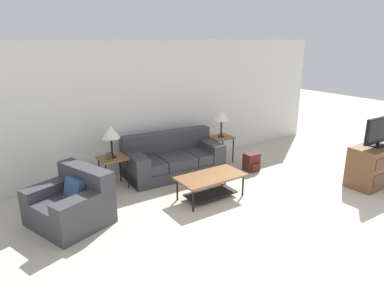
% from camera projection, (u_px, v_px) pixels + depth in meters
% --- Properties ---
extents(ground_plane, '(24.00, 24.00, 0.00)m').
position_uv_depth(ground_plane, '(330.00, 263.00, 4.17)').
color(ground_plane, beige).
extents(wall_back, '(8.68, 0.06, 2.60)m').
position_uv_depth(wall_back, '(161.00, 105.00, 7.13)').
color(wall_back, silver).
rests_on(wall_back, ground_plane).
extents(couch, '(1.97, 1.01, 0.82)m').
position_uv_depth(couch, '(173.00, 160.00, 6.87)').
color(couch, '#38383D').
rests_on(couch, ground_plane).
extents(armchair, '(1.22, 1.29, 0.80)m').
position_uv_depth(armchair, '(72.00, 204.00, 5.03)').
color(armchair, '#38383D').
rests_on(armchair, ground_plane).
extents(coffee_table, '(1.16, 0.60, 0.41)m').
position_uv_depth(coffee_table, '(211.00, 181.00, 5.80)').
color(coffee_table, brown).
rests_on(coffee_table, ground_plane).
extents(side_table_left, '(0.48, 0.44, 0.58)m').
position_uv_depth(side_table_left, '(113.00, 161.00, 6.17)').
color(side_table_left, brown).
rests_on(side_table_left, ground_plane).
extents(side_table_right, '(0.48, 0.44, 0.58)m').
position_uv_depth(side_table_right, '(221.00, 140.00, 7.48)').
color(side_table_right, brown).
rests_on(side_table_right, ground_plane).
extents(table_lamp_left, '(0.33, 0.33, 0.58)m').
position_uv_depth(table_lamp_left, '(111.00, 133.00, 6.01)').
color(table_lamp_left, black).
rests_on(table_lamp_left, side_table_left).
extents(table_lamp_right, '(0.33, 0.33, 0.58)m').
position_uv_depth(table_lamp_right, '(222.00, 116.00, 7.33)').
color(table_lamp_right, black).
rests_on(table_lamp_right, side_table_right).
extents(tv_console, '(1.04, 0.53, 0.76)m').
position_uv_depth(tv_console, '(374.00, 165.00, 6.33)').
color(tv_console, brown).
rests_on(tv_console, ground_plane).
extents(television, '(0.86, 0.20, 0.54)m').
position_uv_depth(television, '(380.00, 131.00, 6.13)').
color(television, black).
rests_on(television, tv_console).
extents(backpack, '(0.29, 0.31, 0.37)m').
position_uv_depth(backpack, '(252.00, 162.00, 7.07)').
color(backpack, '#4C1E19').
rests_on(backpack, ground_plane).
extents(picture_frame, '(0.10, 0.04, 0.13)m').
position_uv_depth(picture_frame, '(109.00, 156.00, 6.03)').
color(picture_frame, '#4C3828').
rests_on(picture_frame, side_table_left).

